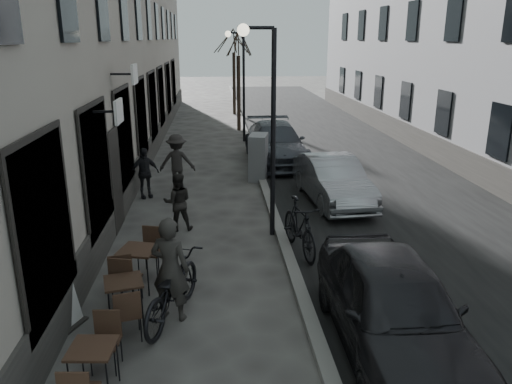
{
  "coord_description": "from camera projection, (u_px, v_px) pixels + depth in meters",
  "views": [
    {
      "loc": [
        -1.38,
        -5.72,
        4.78
      ],
      "look_at": [
        -0.59,
        3.87,
        1.8
      ],
      "focal_mm": 35.0,
      "sensor_mm": 36.0,
      "label": 1
    }
  ],
  "objects": [
    {
      "name": "road",
      "position": [
        332.0,
        148.0,
        22.51
      ],
      "size": [
        7.3,
        60.0,
        0.0
      ],
      "primitive_type": "cube",
      "color": "black",
      "rests_on": "ground"
    },
    {
      "name": "kerb",
      "position": [
        251.0,
        149.0,
        22.2
      ],
      "size": [
        0.25,
        60.0,
        0.12
      ],
      "primitive_type": "cube",
      "color": "slate",
      "rests_on": "ground"
    },
    {
      "name": "streetlamp_near",
      "position": [
        266.0,
        110.0,
        11.74
      ],
      "size": [
        0.9,
        0.28,
        5.09
      ],
      "color": "black",
      "rests_on": "ground"
    },
    {
      "name": "streetlamp_far",
      "position": [
        240.0,
        74.0,
        23.16
      ],
      "size": [
        0.9,
        0.28,
        5.09
      ],
      "color": "black",
      "rests_on": "ground"
    },
    {
      "name": "tree_near",
      "position": [
        238.0,
        40.0,
        25.58
      ],
      "size": [
        2.4,
        2.4,
        5.7
      ],
      "color": "black",
      "rests_on": "ground"
    },
    {
      "name": "tree_far",
      "position": [
        234.0,
        40.0,
        31.29
      ],
      "size": [
        2.4,
        2.4,
        5.7
      ],
      "color": "black",
      "rests_on": "ground"
    },
    {
      "name": "bistro_set_a",
      "position": [
        94.0,
        365.0,
        6.89
      ],
      "size": [
        0.66,
        1.52,
        0.88
      ],
      "rotation": [
        0.0,
        0.0,
        -0.08
      ],
      "color": "black",
      "rests_on": "ground"
    },
    {
      "name": "bistro_set_b",
      "position": [
        124.0,
        296.0,
        8.68
      ],
      "size": [
        0.8,
        1.62,
        0.93
      ],
      "rotation": [
        0.0,
        0.0,
        0.25
      ],
      "color": "black",
      "rests_on": "ground"
    },
    {
      "name": "bistro_set_c",
      "position": [
        139.0,
        264.0,
        9.83
      ],
      "size": [
        0.87,
        1.75,
        1.0
      ],
      "rotation": [
        0.0,
        0.0,
        -0.25
      ],
      "color": "black",
      "rests_on": "ground"
    },
    {
      "name": "sign_board",
      "position": [
        66.0,
        305.0,
        8.54
      ],
      "size": [
        0.54,
        0.64,
        0.99
      ],
      "rotation": [
        0.0,
        0.0,
        -0.4
      ],
      "color": "black",
      "rests_on": "ground"
    },
    {
      "name": "utility_cabinet",
      "position": [
        258.0,
        157.0,
        17.43
      ],
      "size": [
        0.79,
        1.16,
        1.59
      ],
      "primitive_type": "cube",
      "rotation": [
        0.0,
        0.0,
        -0.21
      ],
      "color": "slate",
      "rests_on": "ground"
    },
    {
      "name": "bicycle",
      "position": [
        171.0,
        288.0,
        8.74
      ],
      "size": [
        1.43,
        2.34,
        1.16
      ],
      "primitive_type": "imported",
      "rotation": [
        0.0,
        0.0,
        2.82
      ],
      "color": "black",
      "rests_on": "ground"
    },
    {
      "name": "cyclist_rider",
      "position": [
        170.0,
        269.0,
        8.64
      ],
      "size": [
        0.8,
        0.65,
        1.9
      ],
      "primitive_type": "imported",
      "rotation": [
        0.0,
        0.0,
        2.82
      ],
      "color": "#2B2825",
      "rests_on": "ground"
    },
    {
      "name": "pedestrian_near",
      "position": [
        178.0,
        202.0,
        12.79
      ],
      "size": [
        0.78,
        0.63,
        1.51
      ],
      "primitive_type": "imported",
      "rotation": [
        0.0,
        0.0,
        3.23
      ],
      "color": "black",
      "rests_on": "ground"
    },
    {
      "name": "pedestrian_mid",
      "position": [
        177.0,
        162.0,
        16.32
      ],
      "size": [
        1.19,
        0.7,
        1.81
      ],
      "primitive_type": "imported",
      "rotation": [
        0.0,
        0.0,
        3.11
      ],
      "color": "#272422",
      "rests_on": "ground"
    },
    {
      "name": "pedestrian_far",
      "position": [
        144.0,
        173.0,
        15.39
      ],
      "size": [
        1.0,
        0.74,
        1.58
      ],
      "primitive_type": "imported",
      "rotation": [
        0.0,
        0.0,
        0.43
      ],
      "color": "black",
      "rests_on": "ground"
    },
    {
      "name": "car_near",
      "position": [
        394.0,
        306.0,
        7.8
      ],
      "size": [
        1.89,
        4.56,
        1.54
      ],
      "primitive_type": "imported",
      "rotation": [
        0.0,
        0.0,
        -0.01
      ],
      "color": "black",
      "rests_on": "ground"
    },
    {
      "name": "car_mid",
      "position": [
        333.0,
        180.0,
        15.01
      ],
      "size": [
        1.84,
        4.32,
        1.38
      ],
      "primitive_type": "imported",
      "rotation": [
        0.0,
        0.0,
        0.09
      ],
      "color": "gray",
      "rests_on": "ground"
    },
    {
      "name": "car_far",
      "position": [
        275.0,
        143.0,
        19.89
      ],
      "size": [
        2.27,
        5.34,
        1.54
      ],
      "primitive_type": "imported",
      "rotation": [
        0.0,
        0.0,
        0.02
      ],
      "color": "#35383F",
      "rests_on": "ground"
    },
    {
      "name": "moped",
      "position": [
        299.0,
        227.0,
        11.41
      ],
      "size": [
        0.95,
        2.19,
        1.27
      ],
      "primitive_type": "imported",
      "rotation": [
        0.0,
        0.0,
        0.17
      ],
      "color": "black",
      "rests_on": "ground"
    }
  ]
}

